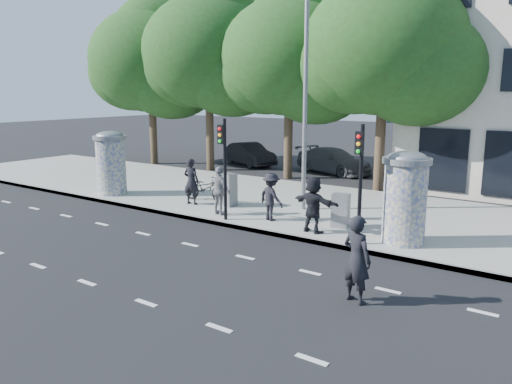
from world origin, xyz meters
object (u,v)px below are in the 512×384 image
Objects in this scene: car_mid at (249,154)px; cabinet_right at (341,211)px; ad_column_right at (405,195)px; ped_d at (271,197)px; ped_e at (219,191)px; cabinet_left at (228,190)px; ped_f at (313,205)px; ped_b at (191,181)px; car_right at (334,161)px; traffic_pole_far at (360,172)px; man_road at (357,259)px; traffic_pole_near at (224,159)px; bicycle at (205,188)px; street_lamp at (305,80)px; ad_column_left at (111,161)px.

cabinet_right is at bearing -109.85° from car_mid.
ped_d is at bearing -179.58° from ad_column_right.
ped_e is 1.43m from cabinet_left.
ped_f is at bearing -168.95° from ad_column_right.
car_mid is (-6.02, 9.81, -0.10)m from cabinet_left.
ped_b reaches higher than cabinet_left.
ped_e is at bearing -125.74° from car_mid.
ped_e is at bearing -155.95° from car_right.
ped_b reaches higher than car_right.
cabinet_right is (-1.18, 1.37, -1.53)m from traffic_pole_far.
ped_f is at bearing -177.68° from ped_d.
ped_e is 0.89× the size of man_road.
car_right is (-7.98, 15.19, -0.28)m from man_road.
traffic_pole_near reaches higher than ped_b.
cabinet_right is at bearing -101.01° from bicycle.
street_lamp is (-4.40, 1.93, 3.26)m from ad_column_right.
ad_column_right is at bearing 8.89° from traffic_pole_near.
traffic_pole_near and traffic_pole_far have the same top height.
ped_e is 7.84m from man_road.
bicycle is at bearing -130.37° from car_mid.
ad_column_left is at bearing 174.68° from car_right.
ad_column_left is 0.78× the size of traffic_pole_near.
man_road is (1.43, -3.37, -1.28)m from traffic_pole_far.
traffic_pole_near is at bearing 16.14° from ped_f.
ped_e is 0.85× the size of bicycle.
ped_d reaches higher than cabinet_right.
car_right reaches higher than bicycle.
car_right is at bearing -45.85° from man_road.
bicycle is (-7.26, 1.90, -1.55)m from traffic_pole_far.
cabinet_left reaches higher than car_mid.
cabinet_right is at bearing 3.68° from ad_column_left.
ped_f is at bearing -111.02° from bicycle.
traffic_pole_far is at bearing -137.79° from ad_column_right.
cabinet_right is at bearing -159.32° from ped_e.
traffic_pole_near is at bearing 50.75° from ped_d.
cabinet_right is at bearing 20.65° from traffic_pole_near.
ped_f is 1.59× the size of cabinet_right.
ad_column_left is 0.65× the size of car_mid.
car_mid is (-10.38, 11.18, -0.35)m from ped_f.
traffic_pole_far is 1.69× the size of bicycle.
man_road is at bearing -69.77° from cabinet_right.
cabinet_left is at bearing -8.26° from ped_f.
traffic_pole_far reaches higher than bicycle.
ad_column_left is at bearing 6.71° from ped_e.
ped_e is at bearing -12.98° from man_road.
traffic_pole_near reaches higher than car_mid.
ped_e is at bearing -2.15° from ad_column_left.
street_lamp is 4.58× the size of ped_f.
ped_f is 15.26m from car_mid.
ped_d is 6.50m from man_road.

